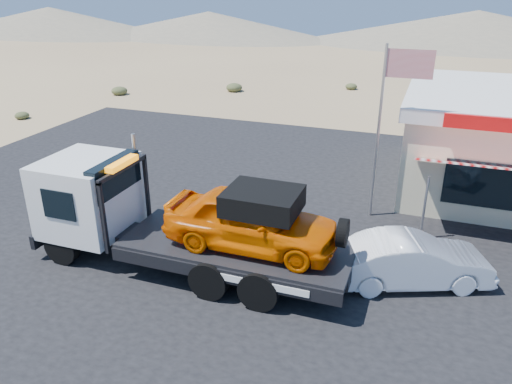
% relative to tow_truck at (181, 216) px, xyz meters
% --- Properties ---
extents(ground, '(120.00, 120.00, 0.00)m').
position_rel_tow_truck_xyz_m(ground, '(0.02, 0.86, -1.67)').
color(ground, '#8D7250').
rests_on(ground, ground).
extents(asphalt_lot, '(32.00, 24.00, 0.02)m').
position_rel_tow_truck_xyz_m(asphalt_lot, '(2.02, 3.86, -1.66)').
color(asphalt_lot, black).
rests_on(asphalt_lot, ground).
extents(tow_truck, '(9.27, 2.75, 3.10)m').
position_rel_tow_truck_xyz_m(tow_truck, '(0.00, 0.00, 0.00)').
color(tow_truck, black).
rests_on(tow_truck, asphalt_lot).
extents(white_sedan, '(4.55, 3.02, 1.42)m').
position_rel_tow_truck_xyz_m(white_sedan, '(6.37, 1.36, -0.94)').
color(white_sedan, silver).
rests_on(white_sedan, asphalt_lot).
extents(flagpole, '(1.55, 0.10, 6.00)m').
position_rel_tow_truck_xyz_m(flagpole, '(4.96, 5.36, 2.10)').
color(flagpole, '#99999E').
rests_on(flagpole, asphalt_lot).
extents(desert_scrub, '(23.39, 35.41, 0.69)m').
position_rel_tow_truck_xyz_m(desert_scrub, '(-14.29, 9.60, -1.37)').
color(desert_scrub, '#3A3E21').
rests_on(desert_scrub, ground).
extents(distant_hills, '(126.00, 48.00, 4.20)m').
position_rel_tow_truck_xyz_m(distant_hills, '(-9.75, 56.00, 0.22)').
color(distant_hills, '#726B59').
rests_on(distant_hills, ground).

